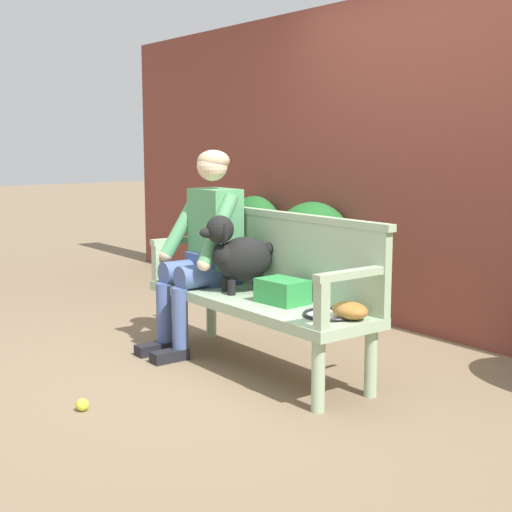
% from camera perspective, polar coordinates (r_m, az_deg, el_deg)
% --- Properties ---
extents(ground_plane, '(40.00, 40.00, 0.00)m').
position_cam_1_polar(ground_plane, '(4.48, 0.00, -8.74)').
color(ground_plane, '#7A664C').
extents(brick_garden_fence, '(8.00, 0.30, 2.42)m').
position_cam_1_polar(brick_garden_fence, '(5.38, 13.66, 7.07)').
color(brick_garden_fence, brown).
rests_on(brick_garden_fence, ground).
extents(hedge_bush_mid_right, '(0.76, 0.68, 0.89)m').
position_cam_1_polar(hedge_bush_mid_right, '(5.83, 4.42, -0.13)').
color(hedge_bush_mid_right, '#1E5B23').
rests_on(hedge_bush_mid_right, ground).
extents(hedge_bush_far_right, '(0.71, 0.47, 0.90)m').
position_cam_1_polar(hedge_bush_far_right, '(6.44, -0.10, 0.75)').
color(hedge_bush_far_right, '#1E5B23').
rests_on(hedge_bush_far_right, ground).
extents(garden_bench, '(1.70, 0.50, 0.44)m').
position_cam_1_polar(garden_bench, '(4.38, 0.00, -3.98)').
color(garden_bench, '#9EB793').
rests_on(garden_bench, ground).
extents(bench_backrest, '(1.74, 0.06, 0.50)m').
position_cam_1_polar(bench_backrest, '(4.46, 2.25, 0.31)').
color(bench_backrest, '#9EB793').
rests_on(bench_backrest, garden_bench).
extents(bench_armrest_left_end, '(0.06, 0.50, 0.28)m').
position_cam_1_polar(bench_armrest_left_end, '(4.95, -6.49, 0.50)').
color(bench_armrest_left_end, '#9EB793').
rests_on(bench_armrest_left_end, garden_bench).
extents(bench_armrest_right_end, '(0.06, 0.50, 0.28)m').
position_cam_1_polar(bench_armrest_right_end, '(3.67, 6.58, -2.44)').
color(bench_armrest_right_end, '#9EB793').
rests_on(bench_armrest_right_end, garden_bench).
extents(person_seated, '(0.56, 0.65, 1.31)m').
position_cam_1_polar(person_seated, '(4.75, -4.01, 1.06)').
color(person_seated, black).
rests_on(person_seated, ground).
extents(dog_on_bench, '(0.32, 0.48, 0.48)m').
position_cam_1_polar(dog_on_bench, '(4.47, -1.43, 0.17)').
color(dog_on_bench, black).
rests_on(dog_on_bench, garden_bench).
extents(tennis_racket, '(0.31, 0.57, 0.03)m').
position_cam_1_polar(tennis_racket, '(3.94, 6.05, -4.49)').
color(tennis_racket, black).
rests_on(tennis_racket, garden_bench).
extents(baseball_glove, '(0.24, 0.19, 0.09)m').
position_cam_1_polar(baseball_glove, '(3.86, 7.36, -4.24)').
color(baseball_glove, '#9E6B2D').
rests_on(baseball_glove, garden_bench).
extents(sports_bag, '(0.29, 0.22, 0.14)m').
position_cam_1_polar(sports_bag, '(4.20, 2.08, -2.77)').
color(sports_bag, '#2D8E42').
rests_on(sports_bag, garden_bench).
extents(tennis_ball, '(0.07, 0.07, 0.07)m').
position_cam_1_polar(tennis_ball, '(3.89, -13.42, -11.24)').
color(tennis_ball, '#CCDB33').
rests_on(tennis_ball, ground).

